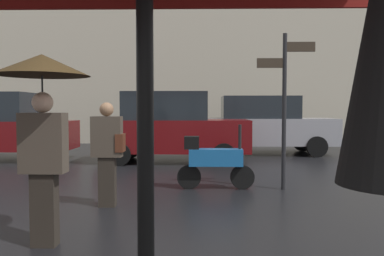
{
  "coord_description": "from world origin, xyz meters",
  "views": [
    {
      "loc": [
        0.53,
        -2.76,
        1.53
      ],
      "look_at": [
        0.4,
        4.02,
        1.2
      ],
      "focal_mm": 36.14,
      "sensor_mm": 36.0,
      "label": 1
    }
  ],
  "objects_px": {
    "pedestrian_with_bag": "(108,148)",
    "parked_car_right": "(264,125)",
    "pedestrian_with_umbrella": "(42,96)",
    "parked_scooter": "(213,160)",
    "parked_car_distant": "(171,127)",
    "street_signpost": "(285,95)"
  },
  "relations": [
    {
      "from": "parked_car_right",
      "to": "parked_car_distant",
      "type": "height_order",
      "value": "parked_car_distant"
    },
    {
      "from": "parked_car_right",
      "to": "parked_car_distant",
      "type": "distance_m",
      "value": 3.62
    },
    {
      "from": "pedestrian_with_umbrella",
      "to": "street_signpost",
      "type": "xyz_separation_m",
      "value": [
        3.33,
        3.09,
        0.11
      ]
    },
    {
      "from": "pedestrian_with_umbrella",
      "to": "pedestrian_with_bag",
      "type": "relative_size",
      "value": 1.3
    },
    {
      "from": "pedestrian_with_bag",
      "to": "street_signpost",
      "type": "distance_m",
      "value": 3.42
    },
    {
      "from": "pedestrian_with_umbrella",
      "to": "street_signpost",
      "type": "height_order",
      "value": "street_signpost"
    },
    {
      "from": "pedestrian_with_bag",
      "to": "parked_scooter",
      "type": "height_order",
      "value": "pedestrian_with_bag"
    },
    {
      "from": "parked_car_distant",
      "to": "street_signpost",
      "type": "distance_m",
      "value": 4.58
    },
    {
      "from": "pedestrian_with_umbrella",
      "to": "parked_car_distant",
      "type": "xyz_separation_m",
      "value": [
        0.91,
        6.9,
        -0.67
      ]
    },
    {
      "from": "pedestrian_with_bag",
      "to": "parked_scooter",
      "type": "relative_size",
      "value": 1.11
    },
    {
      "from": "parked_car_right",
      "to": "street_signpost",
      "type": "bearing_deg",
      "value": -92.89
    },
    {
      "from": "pedestrian_with_bag",
      "to": "parked_car_right",
      "type": "bearing_deg",
      "value": 55.23
    },
    {
      "from": "parked_scooter",
      "to": "parked_car_distant",
      "type": "height_order",
      "value": "parked_car_distant"
    },
    {
      "from": "parked_car_right",
      "to": "parked_car_distant",
      "type": "relative_size",
      "value": 1.05
    },
    {
      "from": "pedestrian_with_umbrella",
      "to": "parked_scooter",
      "type": "bearing_deg",
      "value": 32.94
    },
    {
      "from": "parked_car_distant",
      "to": "parked_car_right",
      "type": "bearing_deg",
      "value": 49.05
    },
    {
      "from": "street_signpost",
      "to": "parked_scooter",
      "type": "bearing_deg",
      "value": 179.11
    },
    {
      "from": "pedestrian_with_umbrella",
      "to": "parked_car_right",
      "type": "relative_size",
      "value": 0.47
    },
    {
      "from": "pedestrian_with_bag",
      "to": "parked_car_right",
      "type": "height_order",
      "value": "parked_car_right"
    },
    {
      "from": "parked_car_right",
      "to": "parked_car_distant",
      "type": "bearing_deg",
      "value": -143.16
    },
    {
      "from": "pedestrian_with_bag",
      "to": "parked_car_distant",
      "type": "relative_size",
      "value": 0.38
    },
    {
      "from": "parked_car_distant",
      "to": "street_signpost",
      "type": "bearing_deg",
      "value": -42.64
    }
  ]
}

